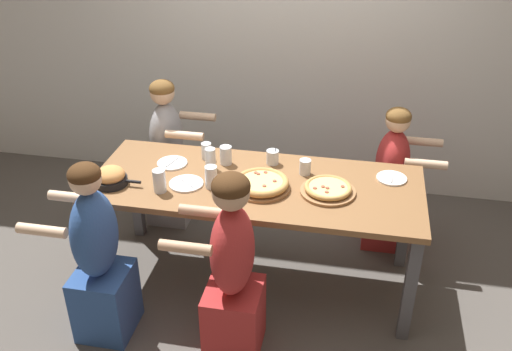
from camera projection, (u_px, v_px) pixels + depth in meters
name	position (u px, v px, depth m)	size (l,w,h in m)	color
ground_plane	(256.00, 278.00, 4.00)	(18.00, 18.00, 0.00)	#514C47
restaurant_back_panel	(291.00, 0.00, 4.41)	(10.00, 0.06, 3.20)	silver
dining_table	(256.00, 194.00, 3.65)	(2.10, 0.84, 0.78)	brown
pizza_board_main	(262.00, 184.00, 3.53)	(0.36, 0.36, 0.07)	#996B42
pizza_board_second	(328.00, 189.00, 3.48)	(0.34, 0.34, 0.05)	#996B42
skillet_bowl	(111.00, 177.00, 3.56)	(0.30, 0.21, 0.12)	black
empty_plate_a	(172.00, 163.00, 3.81)	(0.20, 0.20, 0.02)	white
empty_plate_b	(392.00, 178.00, 3.64)	(0.19, 0.19, 0.02)	white
empty_plate_c	(186.00, 184.00, 3.58)	(0.22, 0.22, 0.02)	white
cocktail_glass_blue	(273.00, 158.00, 3.80)	(0.08, 0.08, 0.12)	silver
drinking_glass_a	(226.00, 156.00, 3.80)	(0.08, 0.08, 0.13)	silver
drinking_glass_b	(211.00, 178.00, 3.52)	(0.08, 0.08, 0.15)	silver
drinking_glass_c	(210.00, 160.00, 3.73)	(0.07, 0.07, 0.15)	silver
drinking_glass_d	(206.00, 151.00, 3.86)	(0.07, 0.07, 0.11)	silver
drinking_glass_e	(305.00, 168.00, 3.68)	(0.07, 0.07, 0.10)	silver
drinking_glass_f	(159.00, 182.00, 3.48)	(0.08, 0.08, 0.15)	silver
diner_far_left	(168.00, 159.00, 4.41)	(0.51, 0.40, 1.17)	#99999E
diner_near_left	(98.00, 260.00, 3.32)	(0.51, 0.40, 1.17)	#2D5193
diner_near_center	(232.00, 274.00, 3.18)	(0.51, 0.40, 1.20)	#B22D2D
diner_far_right	(390.00, 184.00, 4.15)	(0.51, 0.40, 1.09)	#B22D2D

